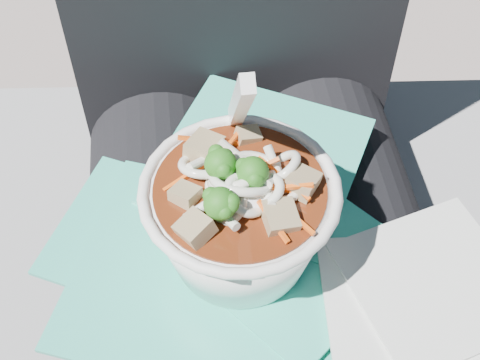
{
  "coord_description": "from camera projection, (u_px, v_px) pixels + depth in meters",
  "views": [
    {
      "loc": [
        -0.06,
        -0.3,
        1.11
      ],
      "look_at": [
        -0.03,
        0.01,
        0.73
      ],
      "focal_mm": 50.0,
      "sensor_mm": 36.0,
      "label": 1
    }
  ],
  "objects": [
    {
      "name": "napkins",
      "position": [
        418.0,
        294.0,
        0.54
      ],
      "size": [
        0.18,
        0.16,
        0.01
      ],
      "color": "silver",
      "rests_on": "plastic_bag"
    },
    {
      "name": "stone_ledge",
      "position": [
        246.0,
        318.0,
        0.97
      ],
      "size": [
        1.04,
        0.59,
        0.46
      ],
      "primitive_type": "cube",
      "rotation": [
        0.0,
        0.0,
        -0.1
      ],
      "color": "gray",
      "rests_on": "ground"
    },
    {
      "name": "person_body",
      "position": [
        256.0,
        218.0,
        0.68
      ],
      "size": [
        0.34,
        0.94,
        1.01
      ],
      "color": "black",
      "rests_on": "ground"
    },
    {
      "name": "plastic_bag",
      "position": [
        236.0,
        269.0,
        0.57
      ],
      "size": [
        0.33,
        0.46,
        0.02
      ],
      "color": "#2BB79B",
      "rests_on": "lap"
    },
    {
      "name": "lap",
      "position": [
        269.0,
        310.0,
        0.64
      ],
      "size": [
        0.34,
        0.48,
        0.16
      ],
      "color": "black",
      "rests_on": "stone_ledge"
    },
    {
      "name": "udon_bowl",
      "position": [
        240.0,
        212.0,
        0.52
      ],
      "size": [
        0.18,
        0.18,
        0.2
      ],
      "color": "white",
      "rests_on": "plastic_bag"
    }
  ]
}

